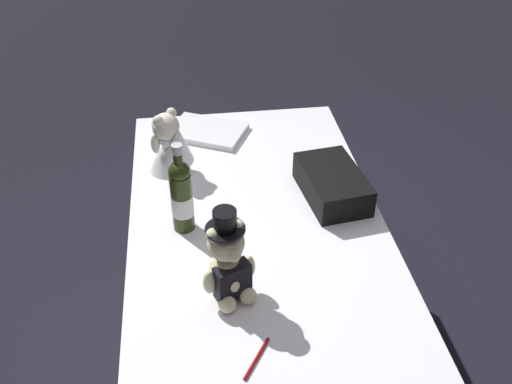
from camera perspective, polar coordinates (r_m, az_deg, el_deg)
ground_plane at (r=2.44m, az=0.00°, el=-16.77°), size 12.00×12.00×0.00m
reception_table at (r=2.14m, az=0.00°, el=-10.55°), size 1.41×0.82×0.78m
teddy_bear_groom at (r=1.54m, az=-2.80°, el=-7.12°), size 0.15×0.15×0.29m
teddy_bear_bride at (r=2.05m, az=-8.51°, el=4.62°), size 0.20×0.20×0.23m
champagne_bottle at (r=1.77m, az=-7.43°, el=-0.26°), size 0.07×0.07×0.31m
signing_pen at (r=1.48m, az=0.14°, el=-16.07°), size 0.12×0.08×0.01m
gift_case_black at (r=1.95m, az=7.59°, el=0.80°), size 0.32×0.22×0.10m
guestbook at (r=2.31m, az=-4.86°, el=6.04°), size 0.30×0.35×0.02m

